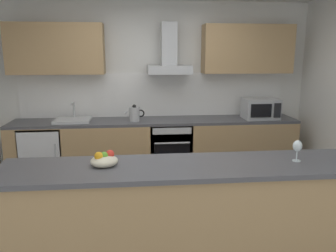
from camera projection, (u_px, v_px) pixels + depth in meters
name	position (u px, v px, depth m)	size (l,w,h in m)	color
ground	(166.00, 235.00, 3.50)	(5.70, 4.88, 0.02)	slate
wall_back	(154.00, 90.00, 5.16)	(5.70, 0.12, 2.60)	white
backsplash_tile	(154.00, 95.00, 5.11)	(3.99, 0.02, 0.66)	white
counter_back	(156.00, 149.00, 4.97)	(4.13, 0.60, 0.90)	tan
counter_island	(201.00, 219.00, 2.81)	(3.27, 0.64, 0.97)	tan
upper_cabinets	(154.00, 49.00, 4.81)	(4.08, 0.32, 0.70)	tan
oven	(170.00, 149.00, 4.97)	(0.60, 0.62, 0.80)	slate
refrigerator	(45.00, 155.00, 4.79)	(0.58, 0.60, 0.85)	white
microwave	(260.00, 109.00, 4.94)	(0.50, 0.38, 0.30)	#B7BABC
sink	(73.00, 120.00, 4.74)	(0.50, 0.40, 0.26)	silver
kettle	(134.00, 114.00, 4.77)	(0.29, 0.15, 0.24)	#B7BABC
range_hood	(169.00, 58.00, 4.81)	(0.62, 0.45, 0.72)	#B7BABC
wine_glass	(297.00, 147.00, 2.77)	(0.08, 0.08, 0.18)	silver
fruit_bowl	(104.00, 160.00, 2.68)	(0.22, 0.22, 0.13)	beige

